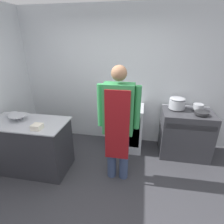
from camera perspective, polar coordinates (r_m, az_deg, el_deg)
ground_plane at (r=2.67m, az=-6.95°, el=-28.89°), size 14.00×14.00×0.00m
wall_back at (r=3.60m, az=0.92°, el=10.74°), size 8.00×0.05×2.70m
prep_counter at (r=3.28m, az=-25.01°, el=-9.92°), size 1.29×0.66×0.88m
stove at (r=3.61m, az=22.67°, el=-6.50°), size 0.89×0.61×0.90m
fridge_unit at (r=3.55m, az=4.87°, el=-5.02°), size 0.62×0.57×0.89m
person_cook at (r=2.50m, az=2.06°, el=-2.73°), size 0.61×0.24×1.79m
mixing_bowl at (r=3.18m, az=-28.18°, el=-1.67°), size 0.28×0.28×0.09m
small_bowl at (r=3.38m, az=-29.63°, el=-0.86°), size 0.18×0.18×0.06m
plastic_tub at (r=2.76m, az=-23.28°, el=-4.45°), size 0.14×0.14×0.07m
stock_pot at (r=3.44m, az=20.49°, el=2.81°), size 0.29×0.29×0.21m
saute_pan at (r=3.37m, az=27.16°, el=-0.28°), size 0.23×0.23×0.04m
sauce_pot at (r=3.55m, az=26.36°, el=1.50°), size 0.18×0.18×0.11m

